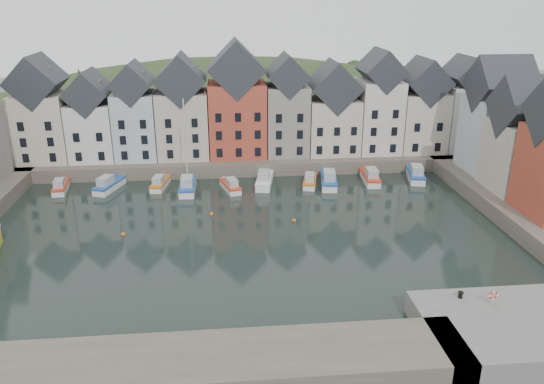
{
  "coord_description": "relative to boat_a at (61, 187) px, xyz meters",
  "views": [
    {
      "loc": [
        -2.28,
        -53.37,
        26.03
      ],
      "look_at": [
        3.41,
        6.0,
        3.58
      ],
      "focal_mm": 35.0,
      "sensor_mm": 36.0,
      "label": 1
    }
  ],
  "objects": [
    {
      "name": "boat_e",
      "position": [
        23.69,
        -1.86,
        -0.0
      ],
      "size": [
        3.16,
        5.75,
        2.11
      ],
      "rotation": [
        0.0,
        0.0,
        0.28
      ],
      "color": "silver",
      "rests_on": "ground"
    },
    {
      "name": "boat_i",
      "position": [
        44.18,
        -0.38,
        0.12
      ],
      "size": [
        2.54,
        6.68,
        2.51
      ],
      "rotation": [
        0.0,
        0.0,
        -0.08
      ],
      "color": "silver",
      "rests_on": "ground"
    },
    {
      "name": "mooring_bollard",
      "position": [
        42.26,
        -35.15,
        1.68
      ],
      "size": [
        0.48,
        0.48,
        0.56
      ],
      "color": "black",
      "rests_on": "near_quay"
    },
    {
      "name": "ground",
      "position": [
        25.1,
        -18.65,
        -0.63
      ],
      "size": [
        260.0,
        260.0,
        0.0
      ],
      "primitive_type": "plane",
      "color": "black",
      "rests_on": "ground"
    },
    {
      "name": "boat_j",
      "position": [
        51.19,
        0.15,
        0.14
      ],
      "size": [
        3.47,
        7.08,
        2.61
      ],
      "rotation": [
        0.0,
        0.0,
        -0.21
      ],
      "color": "silver",
      "rests_on": "ground"
    },
    {
      "name": "mooring_buoys",
      "position": [
        21.1,
        -13.32,
        -0.48
      ],
      "size": [
        20.5,
        5.5,
        0.5
      ],
      "color": "#C06416",
      "rests_on": "ground"
    },
    {
      "name": "hillside",
      "position": [
        25.12,
        37.35,
        -18.59
      ],
      "size": [
        153.6,
        70.4,
        64.0
      ],
      "color": "#223219",
      "rests_on": "ground"
    },
    {
      "name": "boat_b",
      "position": [
        6.61,
        -0.14,
        0.09
      ],
      "size": [
        3.88,
        6.61,
        2.43
      ],
      "rotation": [
        0.0,
        0.0,
        -0.33
      ],
      "color": "silver",
      "rests_on": "ground"
    },
    {
      "name": "near_wall",
      "position": [
        15.1,
        -40.65,
        0.37
      ],
      "size": [
        50.0,
        6.0,
        2.0
      ],
      "primitive_type": "cube",
      "color": "#53483F",
      "rests_on": "ground"
    },
    {
      "name": "life_ring_post",
      "position": [
        44.39,
        -36.39,
        2.23
      ],
      "size": [
        0.8,
        0.17,
        1.3
      ],
      "color": "gray",
      "rests_on": "near_quay"
    },
    {
      "name": "boat_g",
      "position": [
        35.13,
        -0.86,
        0.01
      ],
      "size": [
        2.9,
        5.83,
        2.15
      ],
      "rotation": [
        0.0,
        0.0,
        -0.22
      ],
      "color": "silver",
      "rests_on": "ground"
    },
    {
      "name": "boat_d",
      "position": [
        17.71,
        -1.73,
        0.22
      ],
      "size": [
        2.22,
        6.87,
        13.07
      ],
      "rotation": [
        0.0,
        0.0,
        -0.01
      ],
      "color": "silver",
      "rests_on": "ground"
    },
    {
      "name": "boat_f",
      "position": [
        28.58,
        -0.33,
        0.15
      ],
      "size": [
        3.23,
        7.06,
        2.61
      ],
      "rotation": [
        0.0,
        0.0,
        -0.17
      ],
      "color": "silver",
      "rests_on": "ground"
    },
    {
      "name": "near_quay",
      "position": [
        47.1,
        -38.65,
        0.37
      ],
      "size": [
        18.0,
        10.0,
        2.0
      ],
      "primitive_type": "cube",
      "color": "#60605E",
      "rests_on": "ground"
    },
    {
      "name": "right_terrace",
      "position": [
        61.1,
        -10.58,
        8.28
      ],
      "size": [
        8.3,
        24.25,
        16.36
      ],
      "color": "#ACB7BE",
      "rests_on": "right_quay"
    },
    {
      "name": "far_terrace",
      "position": [
        28.31,
        9.35,
        8.24
      ],
      "size": [
        72.37,
        8.16,
        17.78
      ],
      "color": "beige",
      "rests_on": "far_quay"
    },
    {
      "name": "boat_a",
      "position": [
        0.0,
        0.0,
        0.0
      ],
      "size": [
        2.28,
        5.68,
        2.12
      ],
      "rotation": [
        0.0,
        0.0,
        0.1
      ],
      "color": "silver",
      "rests_on": "ground"
    },
    {
      "name": "far_quay",
      "position": [
        25.1,
        11.35,
        0.37
      ],
      "size": [
        90.0,
        16.0,
        2.0
      ],
      "primitive_type": "cube",
      "color": "#53483F",
      "rests_on": "ground"
    },
    {
      "name": "boat_h",
      "position": [
        37.82,
        -1.2,
        0.17
      ],
      "size": [
        3.21,
        7.27,
        2.7
      ],
      "rotation": [
        0.0,
        0.0,
        -0.15
      ],
      "color": "silver",
      "rests_on": "ground"
    },
    {
      "name": "boat_c",
      "position": [
        13.71,
        0.09,
        0.01
      ],
      "size": [
        2.59,
        5.79,
        2.14
      ],
      "rotation": [
        0.0,
        0.0,
        -0.16
      ],
      "color": "silver",
      "rests_on": "ground"
    }
  ]
}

